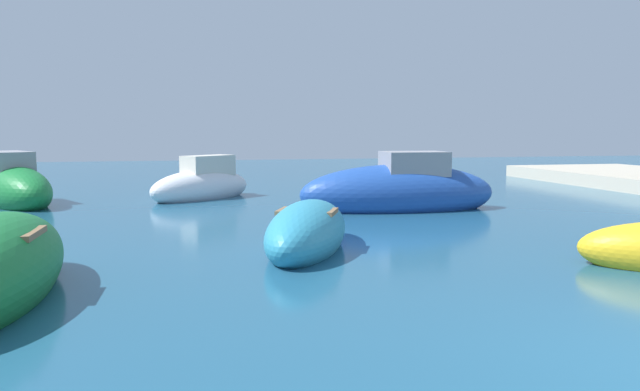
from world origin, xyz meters
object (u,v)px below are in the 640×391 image
at_px(moored_boat_0, 399,191).
at_px(moored_boat_6, 202,185).
at_px(moored_boat_3, 13,188).
at_px(moored_boat_5, 307,232).

relative_size(moored_boat_0, moored_boat_6, 1.44).
distance_m(moored_boat_3, moored_boat_5, 11.08).
height_order(moored_boat_3, moored_boat_5, moored_boat_3).
bearing_deg(moored_boat_5, moored_boat_3, 62.41).
bearing_deg(moored_boat_6, moored_boat_3, -36.81).
bearing_deg(moored_boat_0, moored_boat_6, -35.80).
height_order(moored_boat_5, moored_boat_6, moored_boat_6).
distance_m(moored_boat_0, moored_boat_3, 11.21).
distance_m(moored_boat_0, moored_boat_6, 6.53).
xyz_separation_m(moored_boat_0, moored_boat_3, (-10.61, 3.63, -0.02)).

